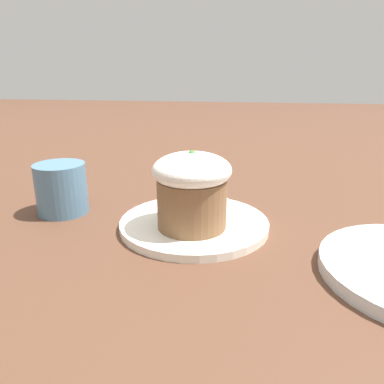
# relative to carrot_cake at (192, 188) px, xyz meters

# --- Properties ---
(ground_plane) EXTENTS (4.00, 4.00, 0.00)m
(ground_plane) POSITION_rel_carrot_cake_xyz_m (0.02, 0.00, -0.07)
(ground_plane) COLOR #513323
(dessert_plate) EXTENTS (0.22, 0.22, 0.01)m
(dessert_plate) POSITION_rel_carrot_cake_xyz_m (0.02, 0.00, -0.06)
(dessert_plate) COLOR white
(dessert_plate) RESTS_ON ground_plane
(carrot_cake) EXTENTS (0.11, 0.11, 0.11)m
(carrot_cake) POSITION_rel_carrot_cake_xyz_m (0.00, 0.00, 0.00)
(carrot_cake) COLOR brown
(carrot_cake) RESTS_ON dessert_plate
(spoon) EXTENTS (0.12, 0.08, 0.01)m
(spoon) POSITION_rel_carrot_cake_xyz_m (0.04, 0.00, -0.05)
(spoon) COLOR silver
(spoon) RESTS_ON dessert_plate
(coffee_cup) EXTENTS (0.11, 0.08, 0.08)m
(coffee_cup) POSITION_rel_carrot_cake_xyz_m (0.05, 0.22, -0.03)
(coffee_cup) COLOR teal
(coffee_cup) RESTS_ON ground_plane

